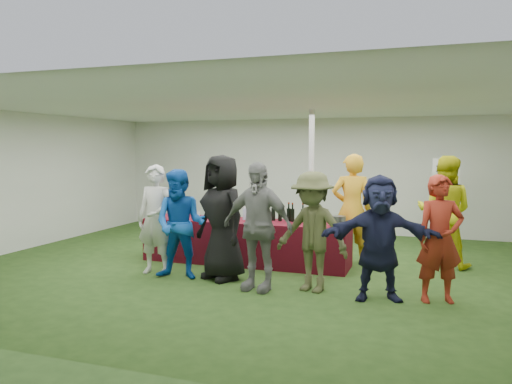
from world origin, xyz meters
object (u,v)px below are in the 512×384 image
(dump_bucket, at_px, (338,222))
(customer_4, at_px, (312,232))
(customer_1, at_px, (180,224))
(customer_6, at_px, (440,239))
(customer_5, at_px, (379,238))
(customer_0, at_px, (156,220))
(serving_table, at_px, (245,242))
(customer_2, at_px, (222,217))
(staff_pourer, at_px, (352,209))
(wine_list_sign, at_px, (446,183))
(staff_back, at_px, (444,211))
(customer_3, at_px, (257,226))

(dump_bucket, height_order, customer_4, customer_4)
(customer_1, height_order, customer_6, customer_1)
(customer_5, relative_size, customer_6, 1.00)
(customer_0, distance_m, customer_1, 0.53)
(customer_4, height_order, customer_5, customer_4)
(serving_table, relative_size, customer_2, 1.90)
(serving_table, xyz_separation_m, customer_4, (1.48, -1.29, 0.46))
(serving_table, height_order, staff_pourer, staff_pourer)
(customer_0, relative_size, customer_4, 1.04)
(serving_table, distance_m, customer_5, 2.81)
(staff_pourer, distance_m, customer_5, 2.12)
(customer_0, bearing_deg, customer_5, -4.07)
(wine_list_sign, relative_size, customer_1, 1.07)
(customer_5, bearing_deg, customer_6, -2.79)
(customer_2, xyz_separation_m, customer_5, (2.36, -0.29, -0.12))
(serving_table, distance_m, customer_2, 1.24)
(customer_2, distance_m, customer_4, 1.46)
(staff_back, xyz_separation_m, customer_5, (-0.85, -2.27, -0.11))
(dump_bucket, distance_m, customer_4, 1.09)
(customer_0, xyz_separation_m, customer_3, (1.81, -0.33, 0.04))
(customer_4, bearing_deg, dump_bucket, 95.79)
(staff_pourer, bearing_deg, wine_list_sign, -148.38)
(dump_bucket, bearing_deg, customer_1, -154.51)
(staff_back, relative_size, customer_6, 1.13)
(customer_5, height_order, customer_6, customer_6)
(staff_pourer, distance_m, customer_1, 3.00)
(customer_0, bearing_deg, customer_1, -15.45)
(serving_table, height_order, customer_2, customer_2)
(staff_pourer, relative_size, customer_5, 1.15)
(serving_table, xyz_separation_m, customer_1, (-0.58, -1.28, 0.46))
(customer_0, relative_size, customer_5, 1.05)
(staff_back, height_order, customer_4, staff_back)
(wine_list_sign, distance_m, customer_0, 5.62)
(serving_table, xyz_separation_m, staff_back, (3.25, 0.87, 0.56))
(staff_pourer, bearing_deg, serving_table, 3.27)
(dump_bucket, bearing_deg, customer_5, -57.75)
(staff_back, distance_m, customer_3, 3.45)
(wine_list_sign, relative_size, customer_4, 1.07)
(customer_3, distance_m, customer_5, 1.67)
(dump_bucket, xyz_separation_m, customer_4, (-0.18, -1.07, -0.00))
(customer_5, xyz_separation_m, customer_6, (0.75, 0.15, 0.00))
(staff_pourer, xyz_separation_m, customer_0, (-2.82, -1.76, -0.08))
(dump_bucket, height_order, customer_1, customer_1)
(wine_list_sign, xyz_separation_m, customer_0, (-4.38, -3.49, -0.45))
(dump_bucket, xyz_separation_m, customer_2, (-1.62, -0.88, 0.11))
(customer_0, xyz_separation_m, customer_2, (1.12, 0.04, 0.08))
(staff_pourer, bearing_deg, customer_6, 110.85)
(customer_0, xyz_separation_m, customer_6, (4.23, -0.10, -0.04))
(staff_back, relative_size, customer_0, 1.08)
(wine_list_sign, height_order, staff_back, staff_back)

